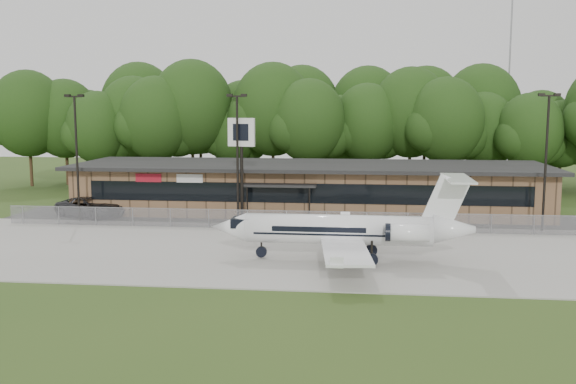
# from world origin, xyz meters

# --- Properties ---
(ground) EXTENTS (160.00, 160.00, 0.00)m
(ground) POSITION_xyz_m (0.00, 0.00, 0.00)
(ground) COLOR #334F1C
(ground) RESTS_ON ground
(apron) EXTENTS (64.00, 18.00, 0.08)m
(apron) POSITION_xyz_m (0.00, 8.00, 0.04)
(apron) COLOR #9E9B93
(apron) RESTS_ON ground
(parking_lot) EXTENTS (50.00, 9.00, 0.06)m
(parking_lot) POSITION_xyz_m (0.00, 19.50, 0.03)
(parking_lot) COLOR #383835
(parking_lot) RESTS_ON ground
(terminal) EXTENTS (41.00, 11.65, 4.30)m
(terminal) POSITION_xyz_m (-0.00, 23.94, 2.18)
(terminal) COLOR brown
(terminal) RESTS_ON ground
(fence) EXTENTS (46.00, 0.04, 1.52)m
(fence) POSITION_xyz_m (0.00, 15.00, 0.78)
(fence) COLOR gray
(fence) RESTS_ON ground
(treeline) EXTENTS (72.00, 12.00, 15.00)m
(treeline) POSITION_xyz_m (0.00, 42.00, 7.50)
(treeline) COLOR #143410
(treeline) RESTS_ON ground
(radio_mast) EXTENTS (0.20, 0.20, 25.00)m
(radio_mast) POSITION_xyz_m (22.00, 48.00, 12.50)
(radio_mast) COLOR gray
(radio_mast) RESTS_ON ground
(light_pole_left) EXTENTS (1.55, 0.30, 10.23)m
(light_pole_left) POSITION_xyz_m (-18.00, 16.50, 5.98)
(light_pole_left) COLOR black
(light_pole_left) RESTS_ON ground
(light_pole_mid) EXTENTS (1.55, 0.30, 10.23)m
(light_pole_mid) POSITION_xyz_m (-5.00, 16.50, 5.98)
(light_pole_mid) COLOR black
(light_pole_mid) RESTS_ON ground
(light_pole_right) EXTENTS (1.55, 0.30, 10.23)m
(light_pole_right) POSITION_xyz_m (18.00, 16.50, 5.98)
(light_pole_right) COLOR black
(light_pole_right) RESTS_ON ground
(business_jet) EXTENTS (15.79, 14.02, 5.34)m
(business_jet) POSITION_xyz_m (3.77, 5.61, 1.91)
(business_jet) COLOR white
(business_jet) RESTS_ON ground
(suv) EXTENTS (6.84, 5.09, 1.73)m
(suv) POSITION_xyz_m (-18.08, 18.84, 0.86)
(suv) COLOR #333336
(suv) RESTS_ON ground
(pole_sign) EXTENTS (2.20, 0.73, 8.39)m
(pole_sign) POSITION_xyz_m (-4.74, 16.80, 6.42)
(pole_sign) COLOR black
(pole_sign) RESTS_ON ground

